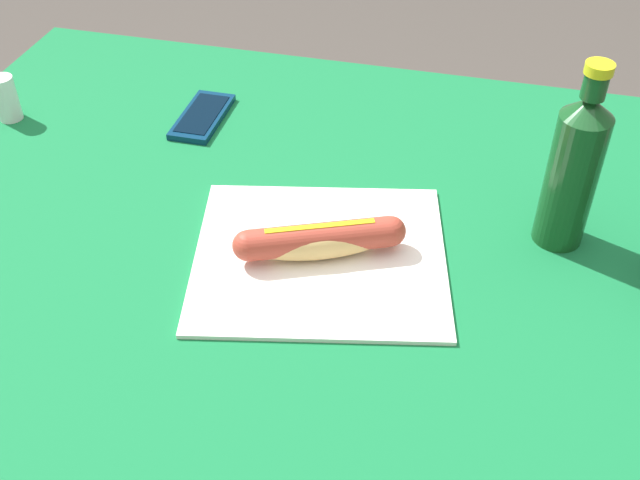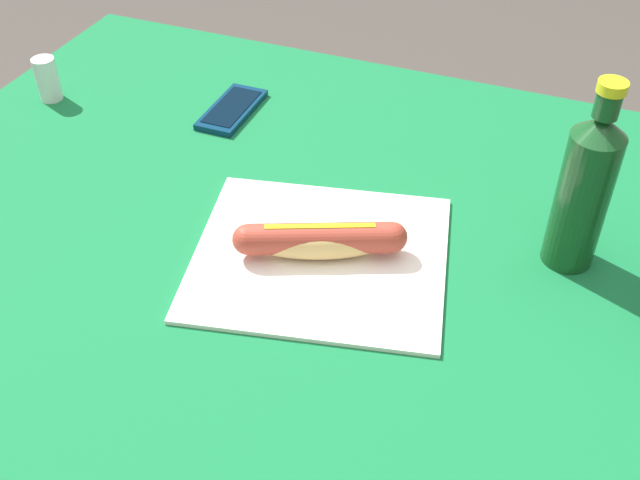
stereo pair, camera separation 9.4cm
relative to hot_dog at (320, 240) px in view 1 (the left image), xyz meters
name	(u,v)px [view 1 (the left image)]	position (x,y,z in m)	size (l,w,h in m)	color
dining_table	(290,312)	(-0.05, 0.02, -0.16)	(1.19, 0.97, 0.78)	brown
paper_wrapper	(320,257)	(0.00, 0.00, -0.03)	(0.31, 0.28, 0.01)	white
hot_dog	(320,240)	(0.00, 0.00, 0.00)	(0.20, 0.11, 0.05)	#DBB26B
cell_phone	(202,116)	(-0.26, 0.27, -0.03)	(0.06, 0.14, 0.01)	#0A2D4C
soda_bottle	(574,169)	(0.28, 0.11, 0.08)	(0.06, 0.06, 0.25)	#14471E
salt_shaker	(6,98)	(-0.55, 0.20, 0.00)	(0.04, 0.04, 0.07)	silver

